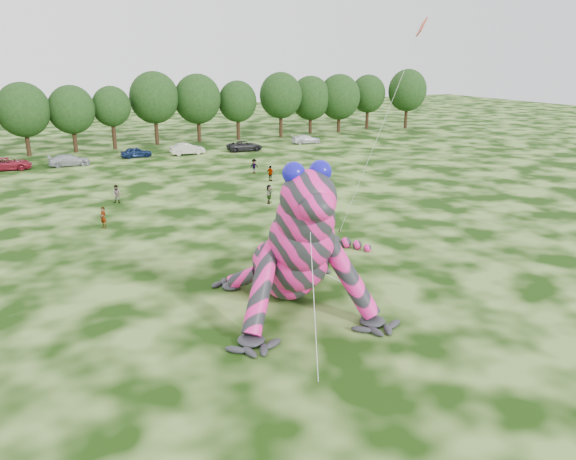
% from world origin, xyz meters
% --- Properties ---
extents(ground, '(240.00, 240.00, 0.00)m').
position_xyz_m(ground, '(0.00, 0.00, 0.00)').
color(ground, '#16330A').
rests_on(ground, ground).
extents(inflatable_gecko, '(16.37, 18.52, 8.25)m').
position_xyz_m(inflatable_gecko, '(-0.45, 2.21, 4.12)').
color(inflatable_gecko, '#ED1C85').
rests_on(inflatable_gecko, ground).
extents(flying_kite, '(3.30, 5.28, 15.56)m').
position_xyz_m(flying_kite, '(11.01, 5.89, 13.49)').
color(flying_kite, red).
rests_on(flying_kite, ground).
extents(tree_7, '(6.68, 6.01, 9.48)m').
position_xyz_m(tree_7, '(-10.08, 56.80, 4.74)').
color(tree_7, black).
rests_on(tree_7, ground).
extents(tree_8, '(6.14, 5.53, 8.94)m').
position_xyz_m(tree_8, '(-4.22, 56.99, 4.47)').
color(tree_8, black).
rests_on(tree_8, ground).
extents(tree_9, '(5.27, 4.74, 8.68)m').
position_xyz_m(tree_9, '(1.06, 57.35, 4.34)').
color(tree_9, black).
rests_on(tree_9, ground).
extents(tree_10, '(7.09, 6.38, 10.50)m').
position_xyz_m(tree_10, '(7.40, 58.58, 5.25)').
color(tree_10, black).
rests_on(tree_10, ground).
extents(tree_11, '(7.01, 6.31, 10.07)m').
position_xyz_m(tree_11, '(13.79, 58.20, 5.03)').
color(tree_11, black).
rests_on(tree_11, ground).
extents(tree_12, '(5.99, 5.39, 8.97)m').
position_xyz_m(tree_12, '(20.01, 57.74, 4.49)').
color(tree_12, black).
rests_on(tree_12, ground).
extents(tree_13, '(6.83, 6.15, 10.13)m').
position_xyz_m(tree_13, '(27.13, 57.13, 5.06)').
color(tree_13, black).
rests_on(tree_13, ground).
extents(tree_14, '(6.82, 6.14, 9.40)m').
position_xyz_m(tree_14, '(33.46, 58.72, 4.70)').
color(tree_14, black).
rests_on(tree_14, ground).
extents(tree_15, '(7.17, 6.45, 9.63)m').
position_xyz_m(tree_15, '(38.47, 57.77, 4.82)').
color(tree_15, black).
rests_on(tree_15, ground).
extents(tree_16, '(6.26, 5.63, 9.37)m').
position_xyz_m(tree_16, '(45.45, 59.37, 4.69)').
color(tree_16, black).
rests_on(tree_16, ground).
extents(tree_17, '(6.98, 6.28, 10.30)m').
position_xyz_m(tree_17, '(51.95, 56.66, 5.15)').
color(tree_17, black).
rests_on(tree_17, ground).
extents(car_2, '(5.46, 3.02, 1.45)m').
position_xyz_m(car_2, '(-12.89, 47.83, 0.72)').
color(car_2, maroon).
rests_on(car_2, ground).
extents(car_3, '(4.80, 2.14, 1.37)m').
position_xyz_m(car_3, '(-6.26, 47.21, 0.68)').
color(car_3, '#A1A4AA').
rests_on(car_3, ground).
extents(car_4, '(3.94, 1.63, 1.33)m').
position_xyz_m(car_4, '(2.17, 49.20, 0.67)').
color(car_4, '#0F1E45').
rests_on(car_4, ground).
extents(car_5, '(4.61, 1.85, 1.49)m').
position_xyz_m(car_5, '(8.75, 48.33, 0.75)').
color(car_5, beige).
rests_on(car_5, ground).
extents(car_6, '(5.05, 2.57, 1.37)m').
position_xyz_m(car_6, '(16.65, 47.39, 0.68)').
color(car_6, black).
rests_on(car_6, ground).
extents(car_7, '(4.54, 2.27, 1.27)m').
position_xyz_m(car_7, '(27.46, 49.37, 0.63)').
color(car_7, silver).
rests_on(car_7, ground).
extents(spectator_1, '(1.02, 0.94, 1.67)m').
position_xyz_m(spectator_1, '(-4.70, 26.62, 0.84)').
color(spectator_1, gray).
rests_on(spectator_1, ground).
extents(spectator_2, '(1.12, 0.73, 1.63)m').
position_xyz_m(spectator_2, '(11.62, 32.98, 0.81)').
color(spectator_2, gray).
rests_on(spectator_2, ground).
extents(spectator_5, '(1.40, 1.53, 1.70)m').
position_xyz_m(spectator_5, '(7.45, 20.36, 0.85)').
color(spectator_5, gray).
rests_on(spectator_5, ground).
extents(spectator_3, '(0.79, 1.04, 1.64)m').
position_xyz_m(spectator_3, '(11.53, 28.57, 0.82)').
color(spectator_3, gray).
rests_on(spectator_3, ground).
extents(spectator_0, '(0.65, 0.73, 1.67)m').
position_xyz_m(spectator_0, '(-7.15, 19.49, 0.83)').
color(spectator_0, gray).
rests_on(spectator_0, ground).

